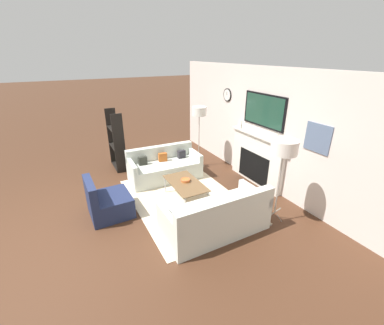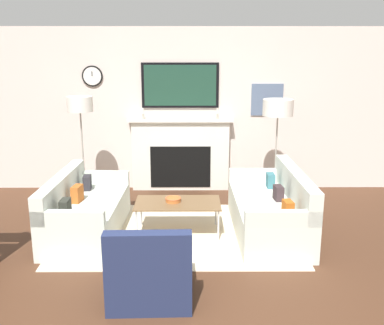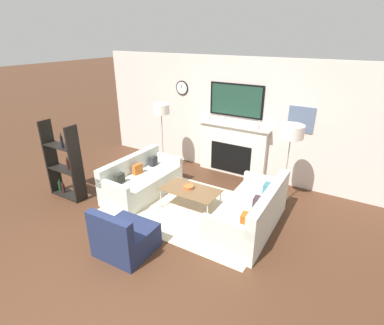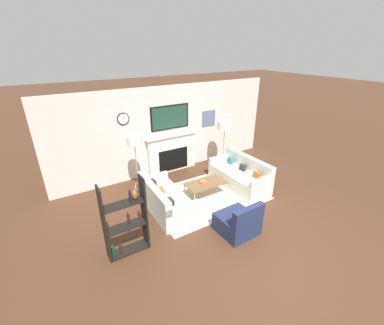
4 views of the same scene
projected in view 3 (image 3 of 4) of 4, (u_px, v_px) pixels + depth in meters
The scene contains 11 objects.
ground_plane at pixel (98, 291), 3.97m from camera, with size 60.00×60.00×0.00m, color #482B1B.
fireplace_wall at pixel (235, 124), 6.91m from camera, with size 7.31×0.28×2.70m.
area_rug at pixel (190, 209), 5.83m from camera, with size 3.04×2.13×0.01m.
couch_left at pixel (141, 181), 6.29m from camera, with size 0.87×1.77×0.78m.
couch_right at pixel (251, 214), 5.14m from camera, with size 0.87×1.86×0.84m.
armchair at pixel (124, 238), 4.59m from camera, with size 0.80×0.79×0.80m.
coffee_table at pixel (190, 191), 5.67m from camera, with size 1.10×0.61×0.42m.
decorative_bowl at pixel (188, 187), 5.70m from camera, with size 0.21×0.21×0.06m.
floor_lamp_left at pixel (161, 110), 6.80m from camera, with size 0.38×0.38×1.68m.
floor_lamp_right at pixel (291, 132), 5.44m from camera, with size 0.45×0.45×1.63m.
shelf_unit at pixel (64, 163), 6.00m from camera, with size 0.82×0.28×1.58m.
Camera 3 is at (2.60, -1.89, 3.16)m, focal length 28.00 mm.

